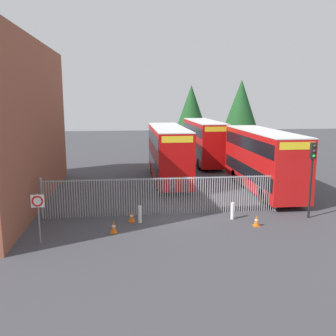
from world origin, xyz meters
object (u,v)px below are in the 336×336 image
Objects in this scene: traffic_cone_near_kerb at (256,221)px; bollard_near_left at (140,214)px; double_decker_bus_near_gate at (262,158)px; traffic_light_kerbside at (312,166)px; double_decker_bus_behind_fence_left at (168,151)px; bollard_center_front at (233,211)px; double_decker_bus_behind_fence_right at (204,140)px; speed_limit_sign_post at (38,207)px; traffic_cone_by_gate at (114,227)px; traffic_cone_mid_forecourt at (132,217)px.

bollard_near_left is at bearing 168.30° from traffic_cone_near_kerb.
traffic_light_kerbside is (0.45, -6.40, 0.56)m from double_decker_bus_near_gate.
double_decker_bus_behind_fence_left is 12.61m from traffic_light_kerbside.
bollard_center_front is at bearing 0.34° from bollard_near_left.
double_decker_bus_behind_fence_right is at bearing 83.29° from bollard_center_front.
bollard_center_front is 10.34m from speed_limit_sign_post.
double_decker_bus_behind_fence_right is 18.60m from traffic_light_kerbside.
double_decker_bus_behind_fence_right is 11.38× the size of bollard_center_front.
traffic_cone_by_gate is 7.51m from traffic_cone_near_kerb.
speed_limit_sign_post is (-13.89, -8.59, -0.65)m from double_decker_bus_near_gate.
traffic_cone_mid_forecourt is 6.74m from traffic_cone_near_kerb.
double_decker_bus_behind_fence_left is 18.32× the size of traffic_cone_near_kerb.
speed_limit_sign_post is at bearing -173.98° from traffic_cone_near_kerb.
double_decker_bus_behind_fence_right reaches higher than traffic_cone_near_kerb.
traffic_cone_by_gate is at bearing -173.90° from traffic_light_kerbside.
double_decker_bus_near_gate is 11.19m from bollard_near_left.
traffic_cone_by_gate is 1.00× the size of traffic_cone_mid_forecourt.
bollard_center_front reaches higher than traffic_cone_by_gate.
traffic_cone_mid_forecourt is 1.00× the size of traffic_cone_near_kerb.
traffic_cone_near_kerb is (6.57, -1.49, 0.00)m from traffic_cone_mid_forecourt.
double_decker_bus_behind_fence_right reaches higher than bollard_near_left.
double_decker_bus_behind_fence_left reaches higher than bollard_near_left.
bollard_center_front is at bearing -1.89° from traffic_cone_mid_forecourt.
bollard_near_left reaches higher than traffic_cone_near_kerb.
speed_limit_sign_post is (-4.77, -2.42, 1.30)m from bollard_near_left.
double_decker_bus_behind_fence_left is 10.84m from traffic_cone_mid_forecourt.
traffic_cone_mid_forecourt is (-3.18, -10.14, -2.13)m from double_decker_bus_behind_fence_left.
traffic_cone_mid_forecourt is 0.25× the size of speed_limit_sign_post.
double_decker_bus_behind_fence_right is at bearing 66.07° from traffic_cone_by_gate.
double_decker_bus_near_gate is 12.19m from double_decker_bus_behind_fence_right.
traffic_cone_mid_forecourt is (0.93, 1.61, 0.00)m from traffic_cone_by_gate.
traffic_cone_mid_forecourt is at bearing -107.41° from double_decker_bus_behind_fence_left.
traffic_cone_mid_forecourt and traffic_cone_near_kerb have the same top height.
bollard_near_left is at bearing 178.64° from traffic_light_kerbside.
bollard_near_left is at bearing 26.89° from speed_limit_sign_post.
bollard_near_left is at bearing -111.91° from double_decker_bus_behind_fence_right.
double_decker_bus_behind_fence_left is at bearing 59.59° from speed_limit_sign_post.
traffic_cone_by_gate is (-8.71, -19.63, -2.13)m from double_decker_bus_behind_fence_right.
traffic_light_kerbside reaches higher than bollard_center_front.
traffic_cone_by_gate is (-6.57, -1.43, -0.19)m from bollard_center_front.
double_decker_bus_behind_fence_left is at bearing 75.22° from bollard_near_left.
double_decker_bus_behind_fence_right is at bearing 98.43° from double_decker_bus_near_gate.
bollard_center_front is at bearing 13.82° from speed_limit_sign_post.
double_decker_bus_near_gate is 1.00× the size of double_decker_bus_behind_fence_left.
traffic_cone_by_gate is at bearing 16.75° from speed_limit_sign_post.
traffic_light_kerbside is (9.57, -0.23, 2.51)m from bollard_near_left.
double_decker_bus_near_gate is at bearing 68.10° from traffic_cone_near_kerb.
speed_limit_sign_post is (-9.96, -2.45, 1.30)m from bollard_center_front.
traffic_cone_mid_forecourt is at bearing 154.13° from bollard_near_left.
double_decker_bus_near_gate is at bearing 31.75° from speed_limit_sign_post.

